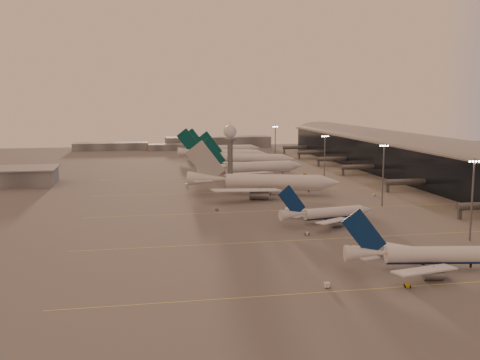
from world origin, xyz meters
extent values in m
plane|color=#5C5A59|center=(0.00, 0.00, 0.00)|extent=(700.00, 700.00, 0.00)
cube|color=#EADE52|center=(30.00, -35.00, 0.01)|extent=(180.00, 0.25, 0.02)
cube|color=#EADE52|center=(30.00, 10.00, 0.01)|extent=(180.00, 0.25, 0.02)
cube|color=#EADE52|center=(30.00, 55.00, 0.01)|extent=(180.00, 0.25, 0.02)
cube|color=#EADE52|center=(30.00, 100.00, 0.01)|extent=(180.00, 0.25, 0.02)
cube|color=#EADE52|center=(30.00, 150.00, 0.01)|extent=(180.00, 0.25, 0.02)
cube|color=black|center=(108.00, 110.00, 9.00)|extent=(36.00, 360.00, 18.00)
cylinder|color=gray|center=(108.00, 110.00, 18.00)|extent=(10.08, 360.00, 10.08)
cube|color=gray|center=(108.00, 110.00, 18.20)|extent=(40.00, 362.00, 0.80)
cube|color=#5B5D63|center=(72.00, 28.00, 2.20)|extent=(1.20, 1.20, 4.40)
cylinder|color=#5B5D63|center=(82.00, 86.00, 4.50)|extent=(22.00, 2.80, 2.80)
cube|color=#5B5D63|center=(72.00, 86.00, 2.20)|extent=(1.20, 1.20, 4.40)
cylinder|color=#5B5D63|center=(82.00, 142.00, 4.50)|extent=(22.00, 2.80, 2.80)
cube|color=#5B5D63|center=(72.00, 142.00, 2.20)|extent=(1.20, 1.20, 4.40)
cylinder|color=#5B5D63|center=(82.00, 184.00, 4.50)|extent=(22.00, 2.80, 2.80)
cube|color=#5B5D63|center=(72.00, 184.00, 2.20)|extent=(1.20, 1.20, 4.40)
cylinder|color=#5B5D63|center=(82.00, 226.00, 4.50)|extent=(22.00, 2.80, 2.80)
cube|color=#5B5D63|center=(72.00, 226.00, 2.20)|extent=(1.20, 1.20, 4.40)
cylinder|color=#5B5D63|center=(82.00, 266.00, 4.50)|extent=(22.00, 2.80, 2.80)
cube|color=#5B5D63|center=(72.00, 266.00, 2.20)|extent=(1.20, 1.20, 4.40)
cylinder|color=#5B5D63|center=(5.00, 120.00, 11.00)|extent=(2.60, 2.60, 22.00)
cylinder|color=#5B5D63|center=(5.00, 120.00, 22.50)|extent=(5.20, 5.20, 1.20)
sphere|color=silver|center=(5.00, 120.00, 26.40)|extent=(6.40, 6.40, 6.40)
cylinder|color=#5B5D63|center=(5.00, 120.00, 30.10)|extent=(0.16, 0.16, 2.00)
cylinder|color=#5B5D63|center=(58.00, 0.00, 12.50)|extent=(0.56, 0.56, 25.00)
cube|color=#5B5D63|center=(58.00, 0.00, 24.50)|extent=(3.60, 0.25, 0.25)
sphere|color=#FFEABF|center=(56.50, 0.00, 24.10)|extent=(0.56, 0.56, 0.56)
sphere|color=#FFEABF|center=(57.50, 0.00, 24.10)|extent=(0.56, 0.56, 0.56)
sphere|color=#FFEABF|center=(58.50, 0.00, 24.10)|extent=(0.56, 0.56, 0.56)
sphere|color=#FFEABF|center=(59.50, 0.00, 24.10)|extent=(0.56, 0.56, 0.56)
cylinder|color=#5B5D63|center=(55.00, 55.00, 12.50)|extent=(0.56, 0.56, 25.00)
cube|color=#5B5D63|center=(55.00, 55.00, 24.50)|extent=(3.60, 0.25, 0.25)
sphere|color=#FFEABF|center=(53.50, 55.00, 24.10)|extent=(0.56, 0.56, 0.56)
sphere|color=#FFEABF|center=(54.50, 55.00, 24.10)|extent=(0.56, 0.56, 0.56)
sphere|color=#FFEABF|center=(55.50, 55.00, 24.10)|extent=(0.56, 0.56, 0.56)
sphere|color=#FFEABF|center=(56.50, 55.00, 24.10)|extent=(0.56, 0.56, 0.56)
cylinder|color=#5B5D63|center=(50.00, 110.00, 12.50)|extent=(0.56, 0.56, 25.00)
cube|color=#5B5D63|center=(50.00, 110.00, 24.50)|extent=(3.60, 0.25, 0.25)
sphere|color=#FFEABF|center=(48.50, 110.00, 24.10)|extent=(0.56, 0.56, 0.56)
sphere|color=#FFEABF|center=(49.50, 110.00, 24.10)|extent=(0.56, 0.56, 0.56)
sphere|color=#FFEABF|center=(50.50, 110.00, 24.10)|extent=(0.56, 0.56, 0.56)
sphere|color=#FFEABF|center=(51.50, 110.00, 24.10)|extent=(0.56, 0.56, 0.56)
cylinder|color=#5B5D63|center=(48.00, 200.00, 12.50)|extent=(0.56, 0.56, 25.00)
cube|color=#5B5D63|center=(48.00, 200.00, 24.50)|extent=(3.60, 0.25, 0.25)
sphere|color=#FFEABF|center=(46.50, 200.00, 24.10)|extent=(0.56, 0.56, 0.56)
sphere|color=#FFEABF|center=(47.50, 200.00, 24.10)|extent=(0.56, 0.56, 0.56)
sphere|color=#FFEABF|center=(48.50, 200.00, 24.10)|extent=(0.56, 0.56, 0.56)
sphere|color=#FFEABF|center=(49.50, 200.00, 24.10)|extent=(0.56, 0.56, 0.56)
cube|color=#5C5E63|center=(-60.00, 320.00, 3.00)|extent=(60.00, 18.00, 6.00)
cube|color=#5C5E63|center=(30.00, 330.00, 4.50)|extent=(90.00, 20.00, 9.00)
cube|color=#5C5E63|center=(-10.00, 310.00, 2.50)|extent=(40.00, 15.00, 5.00)
cylinder|color=silver|center=(32.20, -24.67, 3.41)|extent=(24.88, 8.10, 4.18)
cylinder|color=navy|center=(32.20, -24.67, 2.47)|extent=(24.21, 6.87, 3.01)
cone|color=silver|center=(15.02, -21.85, 3.93)|extent=(10.83, 5.79, 4.18)
cube|color=silver|center=(24.59, -33.84, 2.68)|extent=(18.13, 9.57, 1.31)
cylinder|color=gray|center=(27.94, -31.93, 0.77)|extent=(5.13, 3.45, 2.71)
cube|color=gray|center=(27.94, -31.93, 1.95)|extent=(0.37, 0.32, 1.67)
cube|color=silver|center=(27.93, -13.56, 2.68)|extent=(16.60, 14.03, 1.31)
cylinder|color=gray|center=(30.48, -16.44, 0.77)|extent=(5.13, 3.45, 2.71)
cube|color=gray|center=(30.48, -16.44, 1.95)|extent=(0.37, 0.32, 1.67)
cube|color=navy|center=(14.52, -21.77, 9.09)|extent=(11.37, 2.24, 12.45)
cube|color=silver|center=(14.29, -26.54, 4.03)|extent=(5.06, 3.07, 0.27)
cube|color=silver|center=(15.83, -17.17, 4.03)|extent=(4.90, 4.20, 0.27)
cylinder|color=black|center=(41.40, -26.19, 0.55)|extent=(0.55, 0.55, 1.10)
cylinder|color=black|center=(30.64, -21.97, 0.60)|extent=(1.28, 0.74, 1.21)
cylinder|color=black|center=(29.86, -26.74, 0.60)|extent=(1.28, 0.74, 1.21)
cylinder|color=silver|center=(26.01, 31.34, 3.02)|extent=(22.07, 7.39, 3.70)
cylinder|color=navy|center=(26.01, 31.34, 2.19)|extent=(21.47, 6.30, 2.67)
cone|color=silver|center=(38.81, 33.58, 3.02)|extent=(4.79, 4.37, 3.70)
cone|color=silver|center=(10.80, 28.69, 3.49)|extent=(9.63, 5.22, 3.70)
cube|color=silver|center=(22.32, 21.44, 2.37)|extent=(14.66, 12.55, 1.16)
cylinder|color=gray|center=(24.56, 24.02, 0.68)|extent=(4.56, 3.10, 2.41)
cube|color=gray|center=(24.56, 24.02, 1.73)|extent=(0.33, 0.29, 1.48)
cube|color=silver|center=(19.18, 39.40, 2.37)|extent=(16.09, 8.35, 1.16)
cylinder|color=gray|center=(22.17, 37.74, 0.68)|extent=(4.56, 3.10, 2.41)
cube|color=gray|center=(22.17, 37.74, 1.73)|extent=(0.33, 0.29, 1.48)
cube|color=navy|center=(10.35, 28.61, 8.07)|extent=(10.07, 2.09, 11.04)
cube|color=silver|center=(11.56, 24.54, 3.58)|extent=(4.34, 3.75, 0.24)
cube|color=silver|center=(10.11, 32.84, 3.58)|extent=(4.48, 2.68, 0.24)
cylinder|color=black|center=(34.16, 32.77, 0.49)|extent=(0.49, 0.49, 0.97)
cylinder|color=black|center=(23.92, 33.15, 0.54)|extent=(1.14, 0.66, 1.07)
cylinder|color=black|center=(24.65, 28.93, 0.54)|extent=(1.14, 0.66, 1.07)
cylinder|color=silver|center=(19.05, 89.28, 4.51)|extent=(41.69, 18.14, 6.50)
cylinder|color=silver|center=(19.05, 89.28, 3.04)|extent=(40.38, 16.16, 4.68)
cone|color=silver|center=(42.82, 82.17, 4.51)|extent=(9.57, 8.53, 6.50)
cone|color=silver|center=(-9.22, 97.74, 5.32)|extent=(18.57, 11.22, 6.50)
cube|color=silver|center=(4.37, 75.63, 3.37)|extent=(30.62, 12.65, 1.93)
cylinder|color=gray|center=(10.36, 78.10, 0.73)|extent=(8.92, 6.35, 4.22)
cube|color=gray|center=(10.36, 78.10, 2.23)|extent=(0.38, 0.34, 2.60)
cube|color=silver|center=(14.29, 108.75, 3.37)|extent=(26.09, 25.89, 1.93)
cylinder|color=gray|center=(17.93, 103.40, 0.73)|extent=(8.92, 6.35, 4.22)
cube|color=gray|center=(17.93, 103.40, 2.23)|extent=(0.38, 0.34, 2.60)
cube|color=#A0A3A8|center=(-10.05, 97.99, 12.99)|extent=(17.36, 5.51, 19.28)
cube|color=silver|center=(-11.86, 90.13, 5.48)|extent=(8.43, 4.28, 0.26)
cube|color=silver|center=(-7.25, 105.55, 5.48)|extent=(7.96, 7.67, 0.26)
cylinder|color=black|center=(34.18, 84.75, 0.52)|extent=(0.52, 0.52, 1.05)
cylinder|color=black|center=(16.50, 92.45, 0.58)|extent=(1.25, 0.83, 1.15)
cylinder|color=black|center=(15.17, 88.03, 0.58)|extent=(1.25, 0.83, 1.15)
cylinder|color=silver|center=(25.10, 145.80, 4.17)|extent=(36.98, 9.86, 5.90)
cylinder|color=silver|center=(25.10, 145.80, 2.84)|extent=(36.07, 8.13, 4.25)
cone|color=silver|center=(46.78, 148.18, 4.17)|extent=(7.68, 6.63, 5.90)
cone|color=silver|center=(-0.69, 142.96, 4.90)|extent=(15.88, 7.54, 5.90)
cube|color=silver|center=(17.83, 129.53, 3.14)|extent=(25.39, 20.03, 1.75)
cylinder|color=gray|center=(21.88, 133.63, 0.71)|extent=(7.45, 4.58, 3.83)
cube|color=gray|center=(21.88, 133.63, 2.10)|extent=(0.33, 0.29, 2.36)
cube|color=silver|center=(14.47, 160.10, 3.14)|extent=(26.93, 15.54, 1.75)
cylinder|color=gray|center=(19.31, 156.97, 0.71)|extent=(7.45, 4.58, 3.83)
cube|color=gray|center=(19.31, 156.97, 2.10)|extent=(0.33, 0.29, 2.36)
cube|color=#043F3E|center=(-1.45, 142.88, 11.94)|extent=(16.16, 2.13, 17.45)
cube|color=silver|center=(-0.17, 135.90, 5.05)|extent=(7.40, 6.02, 0.25)
cube|color=silver|center=(-1.72, 149.97, 5.05)|extent=(7.56, 4.89, 0.25)
cylinder|color=black|center=(38.91, 147.32, 0.51)|extent=(0.51, 0.51, 1.02)
cylinder|color=black|center=(21.92, 147.70, 0.56)|extent=(1.17, 0.63, 1.12)
cylinder|color=black|center=(22.41, 143.25, 0.56)|extent=(1.17, 0.63, 1.12)
cylinder|color=silver|center=(30.38, 187.08, 4.22)|extent=(36.97, 17.38, 5.97)
cylinder|color=silver|center=(30.38, 187.08, 2.87)|extent=(35.74, 15.56, 4.30)
cone|color=silver|center=(51.32, 180.09, 4.22)|extent=(8.68, 7.93, 5.97)
cone|color=silver|center=(5.48, 195.39, 4.96)|extent=(16.60, 10.57, 5.97)
cube|color=silver|center=(16.81, 175.21, 3.17)|extent=(27.51, 10.58, 1.77)
cylinder|color=gray|center=(22.26, 177.26, 0.72)|extent=(8.02, 5.95, 3.88)
cube|color=gray|center=(22.26, 177.26, 2.13)|extent=(0.37, 0.34, 2.39)
cube|color=silver|center=(26.66, 204.72, 3.17)|extent=(23.01, 23.75, 1.77)
cylinder|color=gray|center=(29.79, 199.80, 0.72)|extent=(8.02, 5.95, 3.88)
cube|color=gray|center=(29.79, 199.80, 2.13)|extent=(0.37, 0.34, 2.39)
cube|color=#043F3E|center=(4.74, 195.64, 12.09)|extent=(15.68, 5.54, 17.65)
cube|color=silver|center=(2.96, 188.69, 5.11)|extent=(7.45, 3.60, 0.26)
cube|color=silver|center=(7.50, 202.27, 5.11)|extent=(6.99, 6.93, 0.26)
cylinder|color=black|center=(43.71, 182.63, 0.51)|extent=(0.51, 0.51, 1.03)
cylinder|color=black|center=(28.27, 190.17, 0.57)|extent=(1.24, 0.85, 1.13)
cylinder|color=black|center=(26.83, 185.88, 0.57)|extent=(1.24, 0.85, 1.13)
cylinder|color=silver|center=(20.74, 218.16, 4.26)|extent=(37.30, 17.71, 6.02)
cylinder|color=silver|center=(20.74, 218.16, 2.90)|extent=(36.05, 15.87, 4.34)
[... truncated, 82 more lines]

